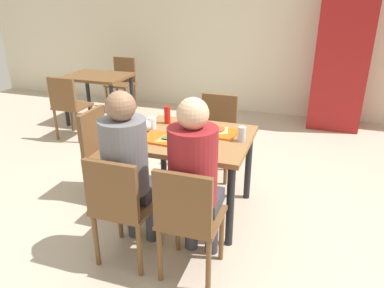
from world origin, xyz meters
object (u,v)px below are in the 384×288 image
Objects in this scene: paper_plate_near_edge at (200,148)px; background_chair_far at (123,80)px; plastic_cup_b at (179,147)px; tray_red_near at (166,139)px; plastic_cup_a at (202,117)px; plastic_cup_c at (152,123)px; pizza_slice_c at (183,123)px; drink_fridge at (340,61)px; paper_plate_center at (185,125)px; background_chair_near at (68,103)px; chair_near_right at (188,216)px; main_table at (192,147)px; person_in_brown_jacket at (195,173)px; foil_bundle at (145,126)px; chair_left_end at (103,147)px; chair_near_left at (120,203)px; background_table at (98,83)px; chair_far_side at (217,129)px; person_in_red at (128,163)px; pizza_slice_b at (219,130)px; condiment_bottle at (167,115)px; tray_red_far at (216,132)px; pizza_slice_a at (170,137)px.

background_chair_far is at bearing 128.14° from paper_plate_near_edge.
paper_plate_near_edge is at bearing 46.72° from plastic_cup_b.
tray_red_near is 0.29m from plastic_cup_b.
plastic_cup_c is (-0.37, -0.30, 0.00)m from plastic_cup_a.
background_chair_far is (-1.92, 2.36, -0.24)m from pizza_slice_c.
plastic_cup_a is 2.79m from drink_fridge.
paper_plate_near_edge is 2.20× the size of plastic_cup_b.
paper_plate_center is 2.20× the size of plastic_cup_c.
plastic_cup_b and plastic_cup_c have the same top height.
background_chair_near is (-1.92, 1.30, -0.23)m from tray_red_near.
chair_near_right is at bearing -40.02° from background_chair_near.
pizza_slice_c is (-0.17, 0.25, 0.12)m from main_table.
drink_fridge is at bearing 62.13° from paper_plate_center.
foil_bundle is (-0.66, 0.65, 0.03)m from person_in_brown_jacket.
tray_red_near is at bearing 122.01° from chair_near_right.
chair_near_right is 8.50× the size of foil_bundle.
chair_near_right is 1.00× the size of chair_left_end.
chair_near_left is at bearing -93.74° from pizza_slice_c.
background_table is (-1.92, 2.03, -0.13)m from tray_red_near.
paper_plate_near_edge is at bearing -29.38° from plastic_cup_c.
chair_far_side is at bearing 43.09° from chair_left_end.
background_chair_far is at bearing 129.09° from pizza_slice_c.
pizza_slice_c is at bearing 123.18° from paper_plate_near_edge.
chair_far_side is at bearing 80.70° from person_in_red.
background_chair_far is at bearing 132.84° from pizza_slice_b.
chair_near_right is 1.07m from foil_bundle.
condiment_bottle is at bearing -118.79° from chair_far_side.
foil_bundle is 3.32m from drink_fridge.
chair_near_left is 0.94× the size of background_table.
plastic_cup_b is at bearing -47.88° from tray_red_near.
chair_left_end reaches higher than foil_bundle.
pizza_slice_c is 0.29× the size of background_chair_near.
tray_red_far is 0.37m from pizza_slice_c.
tray_red_near reaches higher than paper_plate_near_edge.
foil_bundle is at bearing 156.43° from pizza_slice_a.
background_chair_far is at bearing 123.71° from plastic_cup_c.
plastic_cup_c is (-0.56, -0.06, 0.04)m from tray_red_far.
chair_far_side is 3.87× the size of paper_plate_center.
paper_plate_near_edge is (-0.10, 0.44, -0.02)m from person_in_brown_jacket.
person_in_brown_jacket is at bearing -49.38° from plastic_cup_c.
pizza_slice_c is at bearing 114.27° from person_in_brown_jacket.
pizza_slice_c is at bearing -40.29° from background_table.
pizza_slice_c is at bearing -118.49° from drink_fridge.
chair_far_side is at bearing 62.50° from plastic_cup_c.
chair_near_right reaches higher than tray_red_near.
drink_fridge reaches higher than plastic_cup_c.
chair_left_end is 0.67× the size of person_in_red.
paper_plate_near_edge is 0.59m from pizza_slice_c.
plastic_cup_c is 0.05× the size of drink_fridge.
chair_far_side is 1.00× the size of background_chair_far.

